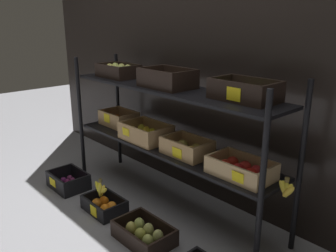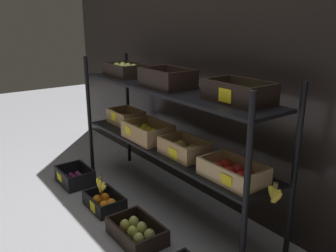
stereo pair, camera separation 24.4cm
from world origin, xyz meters
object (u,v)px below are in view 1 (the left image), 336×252
Objects in this scene: display_rack at (169,118)px; crate_ground_pear at (144,234)px; crate_ground_orange at (104,206)px; banana_bunch_loose at (101,189)px; crate_ground_plum at (68,182)px.

crate_ground_pear is at bearing -62.30° from display_rack.
banana_bunch_loose reaches higher than crate_ground_orange.
crate_ground_orange is (0.51, 0.01, -0.00)m from crate_ground_plum.
banana_bunch_loose is at bearing -174.05° from crate_ground_orange.
crate_ground_orange is 1.86× the size of banana_bunch_loose.
display_rack reaches higher than banana_bunch_loose.
crate_ground_plum is at bearing -150.97° from display_rack.
crate_ground_pear is at bearing -0.67° from banana_bunch_loose.
display_rack is 5.89× the size of crate_ground_plum.
crate_ground_pear is (0.22, -0.42, -0.62)m from display_rack.
banana_bunch_loose is (-0.50, 0.01, 0.12)m from crate_ground_pear.
display_rack reaches higher than crate_ground_orange.
display_rack reaches higher than crate_ground_plum.
display_rack is 6.11× the size of crate_ground_orange.
display_rack is at bearing 58.66° from crate_ground_orange.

